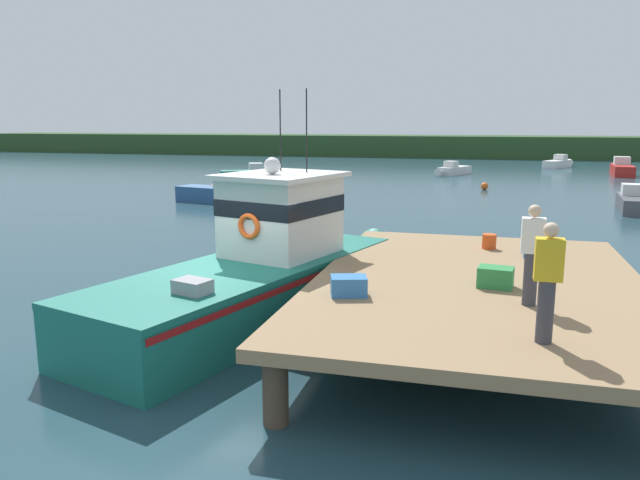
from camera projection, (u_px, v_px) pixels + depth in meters
ground_plane at (241, 319)px, 12.93m from camera, size 200.00×200.00×0.00m
dock at (478, 286)px, 11.50m from camera, size 6.00×9.00×1.20m
main_fishing_boat at (265, 269)px, 13.12m from camera, size 4.73×9.91×4.80m
crate_single_far at (495, 277)px, 10.91m from camera, size 0.65×0.52×0.37m
crate_stack_mid_dock at (538, 249)px, 13.29m from camera, size 0.62×0.47×0.36m
crate_stack_near_edge at (349, 286)px, 10.40m from camera, size 0.70×0.60×0.33m
bait_bucket at (489, 241)px, 14.20m from camera, size 0.32×0.32×0.34m
deckhand_by_the_boat at (532, 253)px, 9.73m from camera, size 0.36×0.22×1.63m
deckhand_further_back at (548, 280)px, 8.06m from camera, size 0.36×0.22×1.63m
moored_boat_off_the_point at (559, 163)px, 54.64m from camera, size 2.98×4.41×1.15m
moored_boat_mid_harbor at (453, 170)px, 47.26m from camera, size 2.66×4.15×1.08m
moored_boat_near_channel at (622, 169)px, 47.06m from camera, size 1.77×5.53×1.39m
moored_boat_far_right at (222, 194)px, 31.21m from camera, size 5.45×2.30×1.36m
moored_boat_far_left at (251, 174)px, 43.43m from camera, size 4.48×2.99×1.17m
moored_boat_outer_mooring at (633, 202)px, 28.58m from camera, size 1.57×4.78×1.20m
mooring_buoy_outer at (485, 186)px, 37.10m from camera, size 0.44×0.44×0.44m
mooring_buoy_inshore at (213, 187)px, 37.32m from camera, size 0.33×0.33×0.33m
far_shoreline at (444, 146)px, 71.46m from camera, size 120.00×8.00×2.40m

